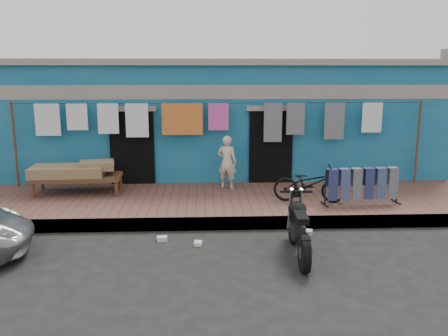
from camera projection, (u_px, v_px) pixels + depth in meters
ground at (229, 260)px, 7.85m from camera, size 80.00×80.00×0.00m
sidewalk at (222, 203)px, 10.76m from camera, size 28.00×3.00×0.25m
curb at (225, 223)px, 9.34m from camera, size 28.00×0.10×0.25m
building at (217, 117)px, 14.34m from camera, size 12.20×5.20×3.36m
clothesline at (206, 123)px, 11.62m from camera, size 10.06×0.06×2.10m
seated_person at (227, 162)px, 11.48m from camera, size 0.54×0.45×1.30m
bicycle at (310, 179)px, 10.32m from camera, size 1.62×0.80×1.00m
motorcycle at (299, 227)px, 7.93m from camera, size 0.74×1.66×1.03m
charpoy at (78, 178)px, 11.09m from camera, size 2.19×1.19×0.71m
jeans_rack at (362, 185)px, 10.17m from camera, size 1.76×0.61×0.82m
litter_a at (162, 239)px, 8.73m from camera, size 0.20×0.17×0.08m
litter_b at (309, 232)px, 9.08m from camera, size 0.17×0.20×0.08m
litter_c at (198, 243)px, 8.52m from camera, size 0.16×0.19×0.07m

